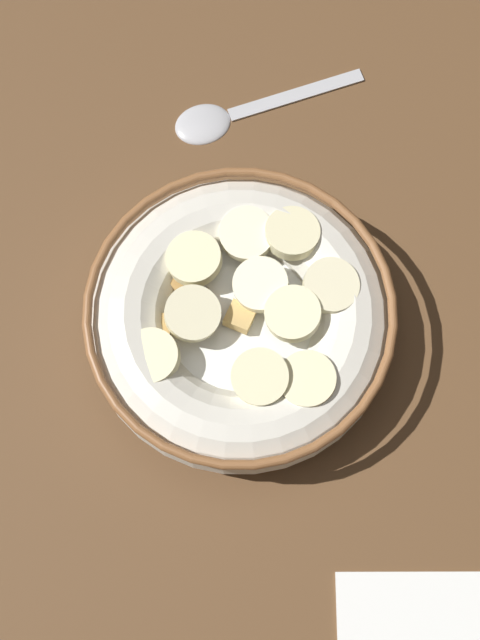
{
  "coord_description": "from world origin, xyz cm",
  "views": [
    {
      "loc": [
        -4.7,
        15.17,
        56.9
      ],
      "look_at": [
        0.0,
        0.0,
        3.0
      ],
      "focal_mm": 49.44,
      "sensor_mm": 36.0,
      "label": 1
    }
  ],
  "objects": [
    {
      "name": "ground_plane",
      "position": [
        0.0,
        0.0,
        -1.0
      ],
      "size": [
        136.5,
        136.5,
        2.0
      ],
      "primitive_type": "cube",
      "color": "brown"
    },
    {
      "name": "cereal_bowl",
      "position": [
        -0.02,
        -0.04,
        2.88
      ],
      "size": [
        19.56,
        19.56,
        5.66
      ],
      "color": "silver",
      "rests_on": "ground_plane"
    },
    {
      "name": "spoon",
      "position": [
        5.68,
        -15.21,
        0.34
      ],
      "size": [
        12.81,
        10.19,
        0.8
      ],
      "color": "#B7B7BC",
      "rests_on": "ground_plane"
    },
    {
      "name": "folded_napkin",
      "position": [
        -16.23,
        14.47,
        0.15
      ],
      "size": [
        12.0,
        9.22,
        0.3
      ],
      "primitive_type": "cube",
      "rotation": [
        0.0,
        0.0,
        0.3
      ],
      "color": "white",
      "rests_on": "ground_plane"
    }
  ]
}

